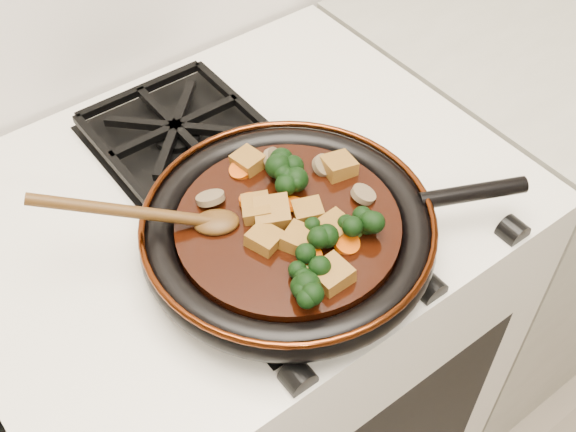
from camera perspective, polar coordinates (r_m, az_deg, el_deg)
stove at (r=1.35m, az=-3.39°, el=-11.52°), size 0.76×0.60×0.90m
burner_grate_front at (r=0.90m, az=0.40°, el=-2.77°), size 0.23×0.23×0.03m
burner_grate_back at (r=1.07m, az=-8.83°, el=6.63°), size 0.23×0.23×0.03m
skillet at (r=0.88m, az=0.13°, el=-1.11°), size 0.46×0.36×0.05m
braising_sauce at (r=0.88m, az=-0.00°, el=-0.91°), size 0.27×0.27×0.02m
tofu_cube_0 at (r=0.86m, az=3.71°, el=-0.88°), size 0.04×0.04×0.03m
tofu_cube_1 at (r=0.87m, az=-2.49°, el=0.54°), size 0.05×0.05×0.03m
tofu_cube_2 at (r=0.84m, az=-1.85°, el=-1.84°), size 0.05×0.05×0.02m
tofu_cube_3 at (r=0.81m, az=3.47°, el=-4.68°), size 0.04×0.04×0.03m
tofu_cube_4 at (r=0.93m, az=4.02°, el=3.95°), size 0.05×0.05×0.03m
tofu_cube_5 at (r=0.87m, az=1.61°, el=0.32°), size 0.05×0.04×0.02m
tofu_cube_6 at (r=0.84m, az=0.96°, el=-1.91°), size 0.05×0.05×0.03m
tofu_cube_7 at (r=0.87m, az=-1.22°, el=0.19°), size 0.06×0.06×0.03m
tofu_cube_8 at (r=0.93m, az=-3.15°, el=4.31°), size 0.04×0.04×0.03m
broccoli_floret_0 at (r=0.79m, az=1.80°, el=-6.07°), size 0.09×0.09×0.07m
broccoli_floret_1 at (r=0.81m, az=1.43°, el=-4.36°), size 0.08×0.08×0.05m
broccoli_floret_2 at (r=0.90m, az=0.39°, el=2.71°), size 0.09×0.08×0.07m
broccoli_floret_3 at (r=0.84m, az=2.31°, el=-1.35°), size 0.07×0.07×0.07m
broccoli_floret_4 at (r=0.91m, az=-0.24°, el=3.67°), size 0.09×0.09×0.07m
broccoli_floret_5 at (r=0.85m, az=5.54°, el=-0.88°), size 0.07×0.07×0.06m
carrot_coin_0 at (r=0.88m, az=0.35°, el=0.98°), size 0.03×0.03×0.02m
carrot_coin_1 at (r=0.83m, az=1.78°, el=-3.25°), size 0.03×0.03×0.01m
carrot_coin_2 at (r=0.89m, az=-2.99°, el=1.22°), size 0.03×0.03×0.02m
carrot_coin_3 at (r=0.85m, az=4.65°, el=-2.13°), size 0.03×0.03×0.02m
carrot_coin_4 at (r=0.94m, az=-2.78°, el=4.46°), size 0.03×0.03×0.01m
carrot_coin_5 at (r=0.93m, az=-3.78°, el=3.65°), size 0.03×0.03×0.02m
mushroom_slice_0 at (r=0.90m, az=5.98°, el=1.71°), size 0.04×0.04×0.02m
mushroom_slice_1 at (r=0.81m, az=3.43°, el=-4.89°), size 0.04×0.04×0.03m
mushroom_slice_2 at (r=0.89m, az=-6.15°, el=1.43°), size 0.04×0.04×0.02m
mushroom_slice_3 at (r=0.93m, az=2.82°, el=4.00°), size 0.04×0.04×0.02m
mushroom_slice_4 at (r=0.93m, az=-1.11°, el=4.40°), size 0.04×0.04×0.03m
wooden_spoon at (r=0.86m, az=-9.58°, el=-0.01°), size 0.13×0.10×0.22m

